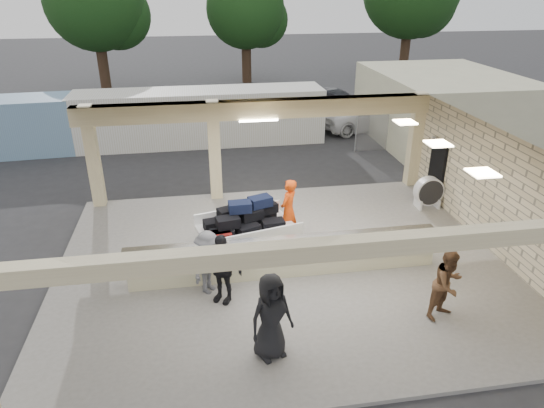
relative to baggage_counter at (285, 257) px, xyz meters
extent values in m
plane|color=#29292B|center=(0.00, 0.50, -0.59)|extent=(120.00, 120.00, 0.00)
cube|color=slate|center=(0.00, 0.50, -0.54)|extent=(12.00, 10.00, 0.10)
cube|color=#CDB989|center=(0.00, 0.50, 2.91)|extent=(12.00, 10.00, 0.02)
cube|color=beige|center=(6.00, 0.50, 1.16)|extent=(0.02, 10.00, 3.50)
cube|color=black|center=(5.94, 3.70, 0.56)|extent=(0.10, 0.95, 2.10)
cube|color=#CDB989|center=(0.00, 5.25, 2.61)|extent=(12.00, 0.50, 0.60)
cube|color=#CDB989|center=(0.00, -4.35, 2.76)|extent=(12.00, 0.30, 0.30)
cube|color=#CDB989|center=(-5.50, 5.25, 1.21)|extent=(0.40, 0.40, 3.50)
cube|color=#CDB989|center=(-1.50, 5.25, 1.21)|extent=(0.40, 0.40, 3.50)
cube|color=#CDB989|center=(5.80, 5.30, 1.21)|extent=(0.40, 0.40, 3.50)
cube|color=white|center=(0.00, 5.00, 2.29)|extent=(1.30, 0.12, 0.06)
cube|color=#FFEABF|center=(3.80, 2.00, 2.88)|extent=(0.55, 0.55, 0.04)
cube|color=#FFEABF|center=(3.80, 0.00, 2.88)|extent=(0.55, 0.55, 0.04)
cube|color=#FFEABF|center=(3.80, -2.00, 2.88)|extent=(0.55, 0.55, 0.04)
cube|color=beige|center=(0.00, 0.00, -0.04)|extent=(8.00, 0.50, 0.90)
cube|color=#B7B7BC|center=(0.00, 0.00, 0.46)|extent=(8.20, 0.58, 0.06)
cube|color=white|center=(-0.83, 1.33, 0.15)|extent=(2.96, 2.18, 0.13)
cylinder|color=black|center=(-1.72, 0.51, -0.27)|extent=(0.23, 0.44, 0.43)
cylinder|color=black|center=(-2.00, 1.64, -0.27)|extent=(0.23, 0.44, 0.43)
cylinder|color=black|center=(0.34, 1.01, -0.27)|extent=(0.23, 0.44, 0.43)
cylinder|color=black|center=(0.07, 2.15, -0.27)|extent=(0.23, 0.44, 0.43)
cube|color=white|center=(-1.02, 2.10, 0.36)|extent=(2.59, 0.68, 0.32)
cube|color=white|center=(-0.64, 0.55, 0.36)|extent=(2.59, 0.68, 0.32)
cube|color=black|center=(-1.58, 0.81, 0.35)|extent=(0.69, 0.54, 0.28)
cube|color=black|center=(-0.86, 0.99, 0.35)|extent=(0.69, 0.54, 0.28)
cube|color=black|center=(-0.13, 1.17, 0.35)|extent=(0.69, 0.54, 0.28)
cube|color=black|center=(-1.73, 1.43, 0.35)|extent=(0.69, 0.54, 0.28)
cube|color=black|center=(-1.01, 1.61, 0.35)|extent=(0.69, 0.54, 0.28)
cube|color=black|center=(-0.28, 1.79, 0.35)|extent=(0.69, 0.54, 0.28)
cube|color=black|center=(-1.40, 0.97, 0.64)|extent=(0.69, 0.54, 0.28)
cube|color=black|center=(-0.73, 1.35, 0.64)|extent=(0.69, 0.54, 0.28)
cube|color=black|center=(-0.26, 1.68, 0.64)|extent=(0.69, 0.54, 0.28)
cube|color=black|center=(-1.32, 1.54, 0.64)|extent=(0.69, 0.54, 0.28)
cube|color=black|center=(-1.03, 1.28, 0.93)|extent=(0.69, 0.54, 0.28)
cube|color=black|center=(-0.44, 1.53, 0.93)|extent=(0.69, 0.54, 0.28)
cube|color=#590F0C|center=(-1.66, 0.69, 0.35)|extent=(0.69, 0.54, 0.28)
cylinder|color=white|center=(5.50, 3.23, 0.11)|extent=(0.99, 0.36, 0.97)
cylinder|color=black|center=(5.50, 3.23, 0.11)|extent=(0.88, 0.40, 0.87)
cube|color=white|center=(5.18, 3.23, -0.32)|extent=(0.06, 0.54, 0.32)
cube|color=white|center=(5.82, 3.23, -0.32)|extent=(0.06, 0.54, 0.32)
imported|color=#DF410B|center=(0.42, 1.79, 0.46)|extent=(0.72, 0.78, 1.90)
imported|color=brown|center=(3.26, -2.34, 0.37)|extent=(0.91, 0.69, 1.72)
imported|color=black|center=(-1.70, -0.92, 0.40)|extent=(1.08, 0.89, 1.78)
imported|color=#525358|center=(-2.01, -0.50, 0.34)|extent=(0.94, 1.08, 1.66)
imported|color=black|center=(-0.85, -2.96, 0.47)|extent=(1.01, 0.70, 1.91)
imported|color=white|center=(6.64, 13.00, 0.11)|extent=(5.31, 3.52, 1.39)
imported|color=white|center=(13.46, 14.56, 0.13)|extent=(4.87, 3.22, 1.44)
imported|color=black|center=(5.99, 16.43, 0.07)|extent=(3.98, 3.54, 1.32)
cube|color=silver|center=(-1.83, 12.02, 0.66)|extent=(11.55, 2.39, 2.50)
cube|color=#6F96B1|center=(-10.45, 11.75, 0.64)|extent=(9.59, 2.92, 2.46)
cylinder|color=gray|center=(5.00, 9.50, 0.41)|extent=(0.06, 0.06, 2.00)
cylinder|color=gray|center=(7.00, 9.50, 0.41)|extent=(0.06, 0.06, 2.00)
cylinder|color=gray|center=(9.00, 9.50, 0.41)|extent=(0.06, 0.06, 2.00)
cylinder|color=gray|center=(11.00, 9.50, 0.41)|extent=(0.06, 0.06, 2.00)
cylinder|color=gray|center=(13.00, 9.50, 0.41)|extent=(0.06, 0.06, 2.00)
cube|color=gray|center=(11.00, 9.50, 0.41)|extent=(12.00, 0.02, 2.00)
cylinder|color=gray|center=(11.00, 9.50, 1.41)|extent=(12.00, 0.05, 0.05)
cylinder|color=#382619|center=(-8.00, 24.50, 1.66)|extent=(0.70, 0.70, 4.50)
sphere|color=#143311|center=(-8.00, 24.50, 5.26)|extent=(6.30, 6.30, 6.30)
sphere|color=#143311|center=(-6.80, 25.10, 4.36)|extent=(4.50, 4.50, 4.50)
cylinder|color=#382619|center=(2.00, 26.50, 1.41)|extent=(0.70, 0.70, 4.00)
sphere|color=#143311|center=(2.00, 26.50, 4.61)|extent=(5.60, 5.60, 5.60)
sphere|color=#143311|center=(3.20, 27.10, 3.81)|extent=(4.00, 4.00, 4.00)
cylinder|color=#382619|center=(14.00, 25.50, 1.91)|extent=(0.70, 0.70, 5.00)
sphere|color=#143311|center=(15.20, 26.10, 4.91)|extent=(5.00, 5.00, 5.00)
cube|color=beige|center=(9.50, 10.50, 1.01)|extent=(6.00, 8.00, 3.20)
camera|label=1|loc=(-2.08, -10.65, 6.58)|focal=32.00mm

